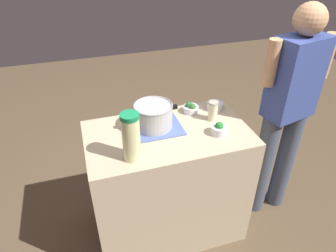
# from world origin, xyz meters

# --- Properties ---
(ground_plane) EXTENTS (8.00, 8.00, 0.00)m
(ground_plane) POSITION_xyz_m (0.00, 0.00, 0.00)
(ground_plane) COLOR brown
(counter_slab) EXTENTS (1.07, 0.62, 0.91)m
(counter_slab) POSITION_xyz_m (0.00, 0.00, 0.45)
(counter_slab) COLOR #C4B08E
(counter_slab) RESTS_ON ground_plane
(dish_cloth) EXTENTS (0.36, 0.31, 0.01)m
(dish_cloth) POSITION_xyz_m (-0.07, 0.09, 0.91)
(dish_cloth) COLOR #546DAA
(dish_cloth) RESTS_ON counter_slab
(cooking_pot) EXTENTS (0.32, 0.26, 0.16)m
(cooking_pot) POSITION_xyz_m (-0.07, 0.09, 1.00)
(cooking_pot) COLOR #B7B7BC
(cooking_pot) RESTS_ON dish_cloth
(lemonade_pitcher) EXTENTS (0.11, 0.11, 0.30)m
(lemonade_pitcher) POSITION_xyz_m (-0.27, -0.19, 1.06)
(lemonade_pitcher) COLOR #EBEEA8
(lemonade_pitcher) RESTS_ON counter_slab
(mason_jar) EXTENTS (0.07, 0.07, 0.14)m
(mason_jar) POSITION_xyz_m (0.34, 0.06, 0.98)
(mason_jar) COLOR beige
(mason_jar) RESTS_ON counter_slab
(broccoli_bowl_front) EXTENTS (0.11, 0.11, 0.08)m
(broccoli_bowl_front) POSITION_xyz_m (0.31, -0.11, 0.95)
(broccoli_bowl_front) COLOR silver
(broccoli_bowl_front) RESTS_ON counter_slab
(broccoli_bowl_center) EXTENTS (0.11, 0.11, 0.08)m
(broccoli_bowl_center) POSITION_xyz_m (0.23, 0.20, 0.94)
(broccoli_bowl_center) COLOR silver
(broccoli_bowl_center) RESTS_ON counter_slab
(broccoli_bowl_back) EXTENTS (0.12, 0.12, 0.08)m
(broccoli_bowl_back) POSITION_xyz_m (0.41, 0.19, 0.94)
(broccoli_bowl_back) COLOR silver
(broccoli_bowl_back) RESTS_ON counter_slab
(person_cook) EXTENTS (0.50, 0.27, 1.67)m
(person_cook) POSITION_xyz_m (0.87, -0.03, 0.92)
(person_cook) COLOR #485265
(person_cook) RESTS_ON ground_plane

